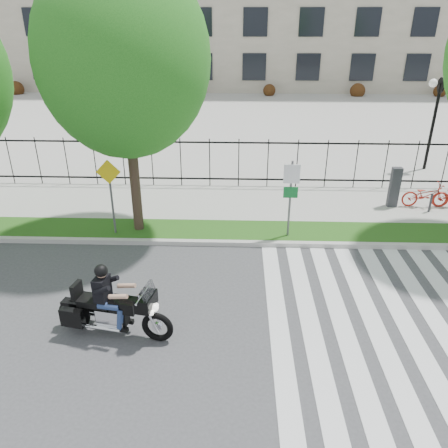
{
  "coord_description": "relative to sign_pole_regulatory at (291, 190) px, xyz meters",
  "views": [
    {
      "loc": [
        1.21,
        -8.17,
        6.52
      ],
      "look_at": [
        0.81,
        3.0,
        1.27
      ],
      "focal_mm": 35.0,
      "sensor_mm": 36.0,
      "label": 1
    }
  ],
  "objects": [
    {
      "name": "ground",
      "position": [
        -2.83,
        -4.58,
        -1.74
      ],
      "size": [
        120.0,
        120.0,
        0.0
      ],
      "primitive_type": "plane",
      "color": "#3E3E41",
      "rests_on": "ground"
    },
    {
      "name": "curb",
      "position": [
        -2.83,
        -0.48,
        -1.66
      ],
      "size": [
        60.0,
        0.2,
        0.15
      ],
      "primitive_type": "cube",
      "color": "#B4B1A9",
      "rests_on": "ground"
    },
    {
      "name": "grass_verge",
      "position": [
        -2.83,
        0.37,
        -1.66
      ],
      "size": [
        60.0,
        1.5,
        0.15
      ],
      "primitive_type": "cube",
      "color": "#215515",
      "rests_on": "ground"
    },
    {
      "name": "sidewalk",
      "position": [
        -2.83,
        2.87,
        -1.66
      ],
      "size": [
        60.0,
        3.5,
        0.15
      ],
      "primitive_type": "cube",
      "color": "#AAA89F",
      "rests_on": "ground"
    },
    {
      "name": "plaza",
      "position": [
        -2.83,
        20.42,
        -1.69
      ],
      "size": [
        80.0,
        34.0,
        0.1
      ],
      "primitive_type": "cube",
      "color": "#AAA89F",
      "rests_on": "ground"
    },
    {
      "name": "crosswalk_stripes",
      "position": [
        2.0,
        -4.58,
        -1.73
      ],
      "size": [
        5.7,
        8.0,
        0.01
      ],
      "primitive_type": null,
      "color": "silver",
      "rests_on": "ground"
    },
    {
      "name": "iron_fence",
      "position": [
        -2.83,
        4.62,
        -0.59
      ],
      "size": [
        30.0,
        0.06,
        2.0
      ],
      "primitive_type": null,
      "color": "black",
      "rests_on": "sidewalk"
    },
    {
      "name": "lamp_post_right",
      "position": [
        7.17,
        7.42,
        1.47
      ],
      "size": [
        1.06,
        0.7,
        4.25
      ],
      "color": "black",
      "rests_on": "ground"
    },
    {
      "name": "street_tree_1",
      "position": [
        -4.94,
        0.37,
        3.77
      ],
      "size": [
        4.99,
        4.99,
        8.24
      ],
      "color": "#37261E",
      "rests_on": "grass_verge"
    },
    {
      "name": "sign_pole_regulatory",
      "position": [
        0.0,
        0.0,
        0.0
      ],
      "size": [
        0.5,
        0.09,
        2.5
      ],
      "color": "#59595B",
      "rests_on": "grass_verge"
    },
    {
      "name": "sign_pole_warning",
      "position": [
        -5.65,
        0.0,
        0.0
      ],
      "size": [
        0.78,
        0.09,
        2.49
      ],
      "color": "#59595B",
      "rests_on": "grass_verge"
    },
    {
      "name": "motorcycle_rider",
      "position": [
        -4.39,
        -4.86,
        -1.02
      ],
      "size": [
        2.76,
        1.08,
        2.15
      ],
      "color": "black",
      "rests_on": "ground"
    }
  ]
}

